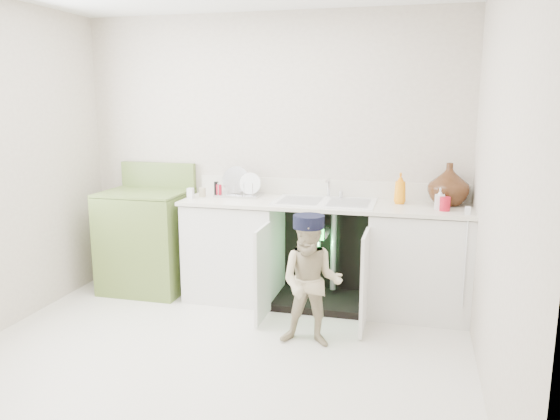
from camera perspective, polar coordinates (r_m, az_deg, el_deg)
The scene contains 5 objects.
ground at distance 3.93m, azimuth -6.91°, elevation -15.08°, with size 3.50×3.50×0.00m, color silver.
room_shell at distance 3.55m, azimuth -7.40°, elevation 3.27°, with size 6.00×5.50×1.26m.
counter_run at distance 4.71m, azimuth 5.03°, elevation -4.25°, with size 2.44×1.02×1.25m.
avocado_stove at distance 5.22m, azimuth -13.71°, elevation -2.96°, with size 0.75×0.65×1.16m.
repair_worker at distance 3.92m, azimuth 3.28°, elevation -7.40°, with size 0.47×0.67×0.96m.
Camera 1 is at (1.31, -3.26, 1.75)m, focal length 35.00 mm.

